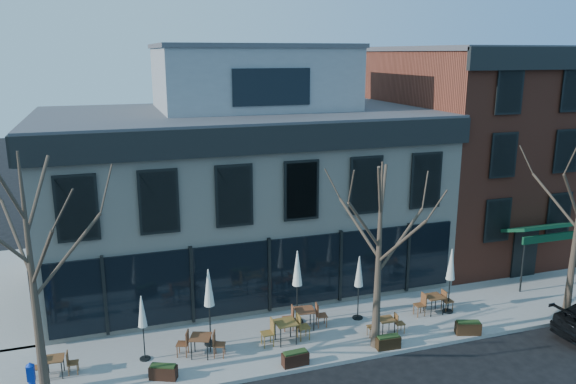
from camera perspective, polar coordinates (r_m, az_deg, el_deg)
name	(u,v)px	position (r m, az deg, el deg)	size (l,w,h in m)	color
ground	(269,316)	(24.36, -1.94, -12.48)	(120.00, 120.00, 0.00)	black
sidewalk_front	(361,326)	(23.59, 7.40, -13.33)	(33.50, 4.70, 0.15)	gray
corner_building	(240,182)	(27.42, -4.87, 1.02)	(18.39, 10.39, 11.10)	beige
red_brick_building	(468,150)	(32.61, 17.85, 4.10)	(8.20, 11.78, 11.18)	brown
tree_corner	(32,274)	(19.08, -24.54, -7.59)	(3.93, 3.98, 7.92)	#382B21
tree_mid	(379,254)	(20.56, 9.24, -6.28)	(3.50, 3.55, 7.04)	#382B21
call_box	(32,381)	(20.20, -24.59, -17.02)	(0.27, 0.27, 1.36)	#0D33B0
cafe_set_0	(55,365)	(21.40, -22.62, -15.89)	(1.58, 0.66, 0.82)	brown
cafe_set_1	(201,344)	(21.21, -8.85, -14.97)	(1.84, 1.07, 0.95)	brown
cafe_set_2	(286,329)	(21.83, -0.24, -13.78)	(1.96, 0.81, 1.03)	brown
cafe_set_3	(305,316)	(22.87, 1.73, -12.51)	(1.88, 0.82, 0.97)	brown
cafe_set_4	(386,325)	(22.73, 9.93, -13.12)	(1.57, 0.66, 0.82)	brown
cafe_set_5	(434,302)	(24.82, 14.58, -10.80)	(1.80, 0.72, 0.95)	brown
umbrella_0	(142,315)	(20.83, -14.60, -12.00)	(0.39, 0.39, 2.46)	black
umbrella_1	(209,292)	(21.19, -8.04, -10.01)	(0.48, 0.48, 3.03)	black
umbrella_2	(297,272)	(22.65, 0.95, -8.15)	(0.49, 0.49, 3.07)	black
umbrella_3	(359,275)	(23.21, 7.22, -8.35)	(0.44, 0.44, 2.73)	black
umbrella_4	(451,268)	(24.51, 16.22, -7.41)	(0.45, 0.45, 2.82)	black
planter_0	(163,372)	(20.27, -12.55, -17.40)	(0.99, 0.71, 0.51)	black
planter_1	(295,358)	(20.57, 0.75, -16.52)	(0.95, 0.42, 0.52)	black
planter_2	(388,342)	(21.88, 10.13, -14.77)	(0.93, 0.41, 0.51)	black
planter_3	(468,328)	(23.60, 17.82, -12.98)	(1.03, 0.66, 0.54)	#321F10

